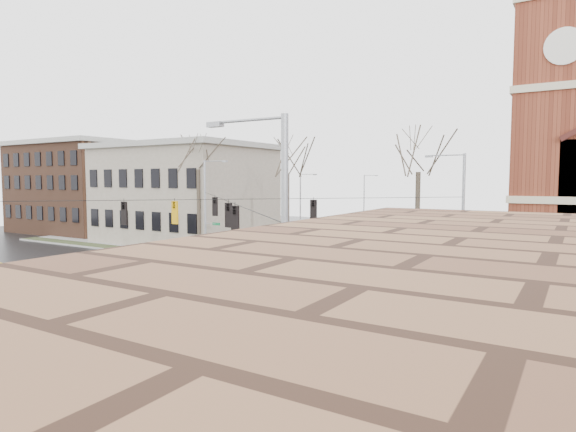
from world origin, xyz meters
The scene contains 17 objects.
ground centered at (0.00, 0.00, 0.00)m, with size 120.00×120.00×0.00m, color black.
sidewalks centered at (0.00, 0.00, 0.08)m, with size 80.00×80.00×0.17m.
road_markings centered at (0.00, 0.00, 0.01)m, with size 100.00×100.00×0.01m.
civic_building_a centered at (-22.00, 20.00, 5.50)m, with size 18.00×14.00×11.00m, color gray.
civic_building_b centered at (-42.00, 22.00, 6.00)m, with size 18.00×16.00×12.00m, color brown.
signal_pole_ne centered at (11.32, 11.50, 4.95)m, with size 2.75×0.22×9.00m.
signal_pole_nw centered at (-11.32, 11.50, 4.95)m, with size 2.75×0.22×9.00m.
signal_pole_se centered at (11.32, -11.50, 4.95)m, with size 2.75×0.22×9.00m.
span_wires centered at (0.00, 0.00, 6.20)m, with size 23.02×23.02×0.03m.
traffic_signals centered at (0.00, -0.67, 5.45)m, with size 8.21×8.26×1.30m.
streetlight_north_a centered at (-10.65, 28.00, 4.47)m, with size 2.30×0.20×8.00m.
streetlight_north_b centered at (-10.65, 48.00, 4.47)m, with size 2.30×0.20×8.00m.
cargo_van centered at (6.83, -4.50, 1.29)m, with size 3.71×6.10×2.18m.
parked_car_a centered at (17.15, 8.62, 0.53)m, with size 1.26×3.13×1.07m, color black.
tree_nw_far centered at (-13.57, 12.92, 8.90)m, with size 4.00×4.00×12.31m.
tree_nw_near centered at (-3.47, 13.03, 8.31)m, with size 4.00×4.00×11.48m.
tree_ne centered at (7.87, 13.23, 8.46)m, with size 4.00×4.00×11.69m.
Camera 1 is at (18.35, -22.53, 7.40)m, focal length 30.00 mm.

